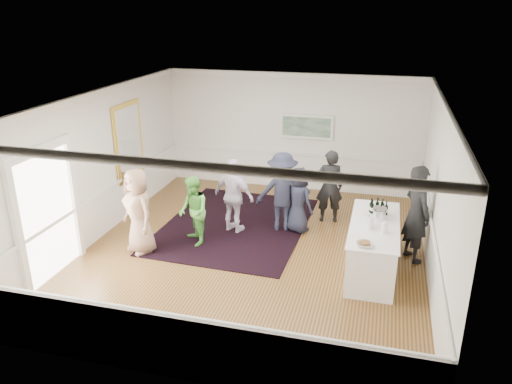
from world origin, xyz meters
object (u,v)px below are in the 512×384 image
(guest_tan, at_px, (138,211))
(ice_bucket, at_px, (379,214))
(guest_dark_a, at_px, (282,192))
(guest_dark_b, at_px, (329,186))
(bartender, at_px, (416,214))
(nut_bowl, at_px, (365,244))
(guest_navy, at_px, (298,200))
(guest_lilac, at_px, (234,196))
(guest_green, at_px, (193,211))
(serving_table, at_px, (373,247))

(guest_tan, relative_size, ice_bucket, 6.98)
(guest_dark_a, relative_size, guest_dark_b, 1.05)
(bartender, relative_size, nut_bowl, 6.89)
(bartender, relative_size, guest_tan, 1.10)
(guest_navy, bearing_deg, guest_dark_a, 32.17)
(guest_dark_a, xyz_separation_m, guest_dark_b, (0.98, 0.74, -0.04))
(guest_dark_a, bearing_deg, guest_lilac, 7.32)
(guest_navy, distance_m, ice_bucket, 2.16)
(guest_tan, xyz_separation_m, nut_bowl, (4.57, -0.54, 0.11))
(bartender, bearing_deg, guest_lilac, 53.68)
(guest_dark_b, bearing_deg, guest_green, 22.54)
(guest_navy, height_order, ice_bucket, guest_navy)
(guest_dark_b, distance_m, guest_navy, 0.96)
(serving_table, xyz_separation_m, guest_tan, (-4.71, -0.44, 0.42))
(bartender, relative_size, guest_dark_b, 1.14)
(guest_dark_a, distance_m, ice_bucket, 2.46)
(guest_lilac, xyz_separation_m, guest_dark_b, (1.99, 1.13, 0.02))
(bartender, height_order, guest_tan, bartender)
(ice_bucket, relative_size, nut_bowl, 0.90)
(guest_lilac, xyz_separation_m, ice_bucket, (3.17, -0.77, 0.23))
(guest_dark_b, relative_size, ice_bucket, 6.74)
(nut_bowl, bearing_deg, guest_navy, 123.77)
(serving_table, height_order, guest_green, guest_green)
(serving_table, bearing_deg, ice_bucket, 73.29)
(guest_tan, xyz_separation_m, guest_navy, (2.99, 1.83, -0.15))
(bartender, height_order, guest_green, bartender)
(guest_green, height_order, guest_lilac, guest_lilac)
(serving_table, distance_m, guest_dark_a, 2.54)
(guest_tan, distance_m, guest_dark_a, 3.19)
(guest_dark_b, bearing_deg, ice_bucket, 108.12)
(ice_bucket, bearing_deg, nut_bowl, -99.69)
(guest_navy, relative_size, ice_bucket, 5.81)
(guest_navy, xyz_separation_m, nut_bowl, (1.58, -2.36, 0.26))
(guest_green, bearing_deg, bartender, 58.64)
(guest_tan, distance_m, guest_lilac, 2.15)
(serving_table, height_order, ice_bucket, ice_bucket)
(guest_tan, bearing_deg, serving_table, 38.94)
(guest_lilac, distance_m, nut_bowl, 3.57)
(bartender, xyz_separation_m, guest_lilac, (-3.88, 0.34, -0.14))
(nut_bowl, bearing_deg, serving_table, 81.94)
(guest_lilac, relative_size, ice_bucket, 6.62)
(serving_table, distance_m, ice_bucket, 0.64)
(guest_lilac, relative_size, guest_dark_b, 0.98)
(guest_lilac, relative_size, guest_dark_a, 0.94)
(bartender, xyz_separation_m, guest_dark_b, (-1.89, 1.46, -0.12))
(serving_table, height_order, guest_navy, guest_navy)
(guest_tan, xyz_separation_m, ice_bucket, (4.78, 0.66, 0.18))
(guest_green, distance_m, guest_dark_a, 2.07)
(guest_green, bearing_deg, guest_tan, -94.34)
(guest_lilac, xyz_separation_m, guest_dark_a, (1.01, 0.39, 0.06))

